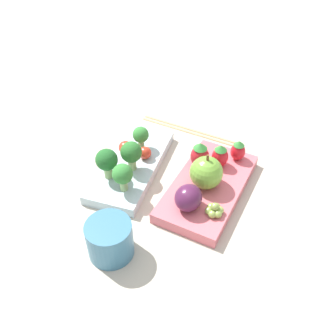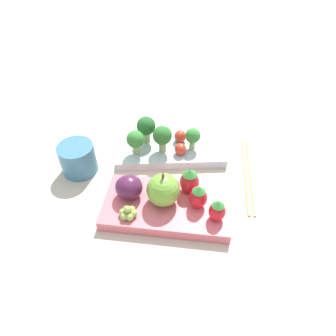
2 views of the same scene
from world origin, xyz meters
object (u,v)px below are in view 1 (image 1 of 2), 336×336
object	(u,v)px
broccoli_floret_2	(123,175)
cherry_tomato_1	(125,147)
strawberry_0	(238,150)
drinking_cup	(110,240)
grape_cluster	(214,210)
bento_box_savoury	(130,166)
broccoli_floret_0	(131,153)
broccoli_floret_3	(107,161)
strawberry_1	(220,156)
strawberry_2	(200,155)
broccoli_floret_1	(141,135)
apple	(206,173)
bento_box_fruit	(208,187)
cherry_tomato_0	(145,153)
plum	(188,198)
chopsticks_pair	(187,129)

from	to	relation	value
broccoli_floret_2	cherry_tomato_1	world-z (taller)	broccoli_floret_2
strawberry_0	drinking_cup	world-z (taller)	strawberry_0
broccoli_floret_2	grape_cluster	xyz separation A→B (m)	(0.02, -0.16, -0.02)
bento_box_savoury	broccoli_floret_0	size ratio (longest dim) A/B	4.05
broccoli_floret_3	strawberry_1	distance (m)	0.20
strawberry_1	strawberry_2	distance (m)	0.04
cherry_tomato_1	broccoli_floret_1	bearing A→B (deg)	-34.96
strawberry_2	strawberry_1	bearing A→B (deg)	-61.68
broccoli_floret_2	strawberry_0	distance (m)	0.22
strawberry_2	drinking_cup	distance (m)	0.23
broccoli_floret_0	cherry_tomato_1	size ratio (longest dim) A/B	2.28
broccoli_floret_3	apple	distance (m)	0.17
bento_box_fruit	broccoli_floret_2	xyz separation A→B (m)	(-0.08, 0.12, 0.04)
broccoli_floret_3	strawberry_1	bearing A→B (deg)	-54.30
broccoli_floret_2	cherry_tomato_0	size ratio (longest dim) A/B	2.24
drinking_cup	apple	bearing A→B (deg)	-22.79
bento_box_savoury	broccoli_floret_3	xyz separation A→B (m)	(-0.05, 0.01, 0.05)
broccoli_floret_0	broccoli_floret_3	size ratio (longest dim) A/B	0.99
bento_box_fruit	grape_cluster	xyz separation A→B (m)	(-0.06, -0.04, 0.02)
cherry_tomato_1	plum	xyz separation A→B (m)	(-0.07, -0.17, 0.01)
broccoli_floret_2	broccoli_floret_1	bearing A→B (deg)	15.60
broccoli_floret_1	grape_cluster	size ratio (longest dim) A/B	1.53
broccoli_floret_1	cherry_tomato_1	size ratio (longest dim) A/B	1.84
broccoli_floret_1	broccoli_floret_2	world-z (taller)	broccoli_floret_2
cherry_tomato_0	strawberry_1	size ratio (longest dim) A/B	0.52
bento_box_savoury	apple	world-z (taller)	apple
bento_box_savoury	strawberry_0	xyz separation A→B (m)	(0.10, -0.17, 0.03)
bento_box_fruit	broccoli_floret_2	distance (m)	0.15
broccoli_floret_2	chopsticks_pair	xyz separation A→B (m)	(0.23, -0.01, -0.05)
bento_box_savoury	broccoli_floret_0	distance (m)	0.05
cherry_tomato_0	strawberry_0	distance (m)	0.17
grape_cluster	cherry_tomato_0	bearing A→B (deg)	67.52
broccoli_floret_3	broccoli_floret_2	bearing A→B (deg)	-109.12
strawberry_0	cherry_tomato_0	bearing A→B (deg)	115.66
cherry_tomato_1	chopsticks_pair	bearing A→B (deg)	-24.12
bento_box_savoury	apple	size ratio (longest dim) A/B	3.53
bento_box_fruit	drinking_cup	bearing A→B (deg)	156.98
strawberry_0	bento_box_savoury	bearing A→B (deg)	119.98
broccoli_floret_3	bento_box_savoury	bearing A→B (deg)	-15.37
bento_box_savoury	cherry_tomato_0	world-z (taller)	cherry_tomato_0
bento_box_fruit	plum	size ratio (longest dim) A/B	4.59
bento_box_fruit	cherry_tomato_1	size ratio (longest dim) A/B	8.55
bento_box_fruit	broccoli_floret_0	size ratio (longest dim) A/B	3.75
strawberry_0	plum	xyz separation A→B (m)	(-0.15, 0.03, 0.00)
bento_box_fruit	cherry_tomato_1	distance (m)	0.18
cherry_tomato_0	drinking_cup	distance (m)	0.20
bento_box_fruit	strawberry_0	bearing A→B (deg)	-14.28
plum	cherry_tomato_0	bearing A→B (deg)	58.49
broccoli_floret_3	plum	size ratio (longest dim) A/B	1.24
broccoli_floret_0	grape_cluster	distance (m)	0.18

